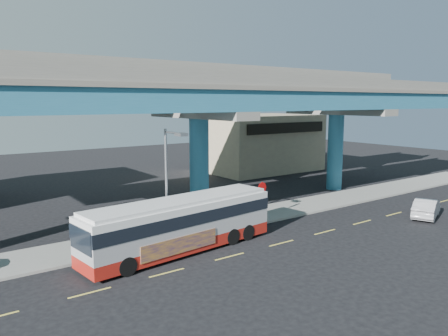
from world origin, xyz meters
TOP-DOWN VIEW (x-y plane):
  - ground at (0.00, 0.00)m, footprint 120.00×120.00m
  - sidewalk at (0.00, 5.50)m, footprint 70.00×4.00m
  - lane_markings at (-0.00, -0.30)m, footprint 58.00×0.12m
  - viaduct at (-0.00, 9.11)m, footprint 52.00×12.40m
  - building_beige at (18.00, 22.98)m, footprint 14.00×10.23m
  - transit_bus at (-5.73, 2.12)m, footprint 12.34×3.92m
  - sedan at (13.07, -2.26)m, footprint 4.62×5.48m
  - street_lamp at (-5.61, 3.46)m, footprint 0.50×2.30m
  - stop_sign at (2.27, 4.18)m, footprint 0.83×0.11m

SIDE VIEW (x-z plane):
  - ground at x=0.00m, z-range 0.00..0.00m
  - lane_markings at x=0.00m, z-range 0.00..0.01m
  - sidewalk at x=0.00m, z-range 0.00..0.15m
  - sedan at x=13.07m, z-range 0.00..1.45m
  - transit_bus at x=-5.73m, z-range 0.15..3.27m
  - stop_sign at x=2.27m, z-range 0.78..3.56m
  - building_beige at x=18.00m, z-range 0.01..7.01m
  - street_lamp at x=-5.61m, z-range 1.24..8.15m
  - viaduct at x=0.00m, z-range 3.29..14.99m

